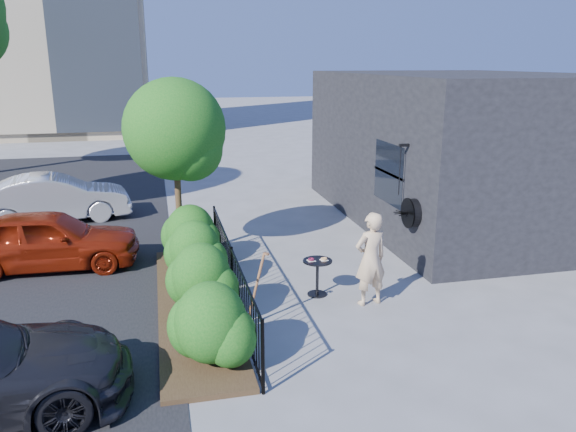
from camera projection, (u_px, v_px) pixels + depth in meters
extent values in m
plane|color=gray|center=(311.00, 296.00, 10.67)|extent=(120.00, 120.00, 0.00)
cube|color=black|center=(460.00, 147.00, 15.57)|extent=(6.00, 9.00, 4.00)
cube|color=black|center=(389.00, 173.00, 13.00)|extent=(0.04, 1.60, 1.40)
cube|color=black|center=(389.00, 173.00, 13.00)|extent=(0.05, 1.70, 0.06)
cylinder|color=black|center=(412.00, 213.00, 11.71)|extent=(0.18, 0.60, 0.60)
cylinder|color=black|center=(408.00, 213.00, 11.69)|extent=(0.03, 0.64, 0.64)
cube|color=black|center=(405.00, 145.00, 11.82)|extent=(0.25, 0.06, 0.06)
cylinder|color=black|center=(400.00, 171.00, 11.95)|extent=(0.02, 0.02, 1.05)
cylinder|color=black|center=(263.00, 357.00, 7.38)|extent=(0.05, 0.05, 1.10)
cylinder|color=black|center=(232.00, 275.00, 10.20)|extent=(0.05, 0.05, 1.10)
cylinder|color=black|center=(215.00, 229.00, 13.01)|extent=(0.05, 0.05, 1.10)
cube|color=black|center=(231.00, 249.00, 10.06)|extent=(0.03, 6.00, 0.03)
cube|color=black|center=(233.00, 298.00, 10.32)|extent=(0.03, 6.00, 0.03)
cylinder|color=black|center=(261.00, 353.00, 7.47)|extent=(0.02, 0.02, 1.04)
cylinder|color=black|center=(259.00, 346.00, 7.66)|extent=(0.02, 0.02, 1.04)
cylinder|color=black|center=(256.00, 339.00, 7.85)|extent=(0.02, 0.02, 1.04)
cylinder|color=black|center=(254.00, 333.00, 8.04)|extent=(0.02, 0.02, 1.04)
cylinder|color=black|center=(251.00, 327.00, 8.23)|extent=(0.02, 0.02, 1.04)
cylinder|color=black|center=(249.00, 321.00, 8.41)|extent=(0.02, 0.02, 1.04)
cylinder|color=black|center=(247.00, 315.00, 8.60)|extent=(0.02, 0.02, 1.04)
cylinder|color=black|center=(245.00, 310.00, 8.79)|extent=(0.02, 0.02, 1.04)
cylinder|color=black|center=(243.00, 305.00, 8.98)|extent=(0.02, 0.02, 1.04)
cylinder|color=black|center=(241.00, 300.00, 9.16)|extent=(0.02, 0.02, 1.04)
cylinder|color=black|center=(239.00, 295.00, 9.35)|extent=(0.02, 0.02, 1.04)
cylinder|color=black|center=(238.00, 290.00, 9.54)|extent=(0.02, 0.02, 1.04)
cylinder|color=black|center=(236.00, 286.00, 9.73)|extent=(0.02, 0.02, 1.04)
cylinder|color=black|center=(235.00, 281.00, 9.91)|extent=(0.02, 0.02, 1.04)
cylinder|color=black|center=(233.00, 277.00, 10.10)|extent=(0.02, 0.02, 1.04)
cylinder|color=black|center=(232.00, 273.00, 10.29)|extent=(0.02, 0.02, 1.04)
cylinder|color=black|center=(230.00, 270.00, 10.48)|extent=(0.02, 0.02, 1.04)
cylinder|color=black|center=(229.00, 266.00, 10.67)|extent=(0.02, 0.02, 1.04)
cylinder|color=black|center=(227.00, 262.00, 10.85)|extent=(0.02, 0.02, 1.04)
cylinder|color=black|center=(226.00, 259.00, 11.04)|extent=(0.02, 0.02, 1.04)
cylinder|color=black|center=(225.00, 256.00, 11.23)|extent=(0.02, 0.02, 1.04)
cylinder|color=black|center=(224.00, 252.00, 11.42)|extent=(0.02, 0.02, 1.04)
cylinder|color=black|center=(223.00, 249.00, 11.60)|extent=(0.02, 0.02, 1.04)
cylinder|color=black|center=(221.00, 246.00, 11.79)|extent=(0.02, 0.02, 1.04)
cylinder|color=black|center=(220.00, 243.00, 11.98)|extent=(0.02, 0.02, 1.04)
cylinder|color=black|center=(219.00, 241.00, 12.17)|extent=(0.02, 0.02, 1.04)
cylinder|color=black|center=(218.00, 238.00, 12.35)|extent=(0.02, 0.02, 1.04)
cylinder|color=black|center=(217.00, 235.00, 12.54)|extent=(0.02, 0.02, 1.04)
cylinder|color=black|center=(216.00, 233.00, 12.73)|extent=(0.02, 0.02, 1.04)
cylinder|color=black|center=(215.00, 230.00, 12.92)|extent=(0.02, 0.02, 1.04)
cube|color=#382616|center=(195.00, 305.00, 10.18)|extent=(1.30, 6.00, 0.08)
ellipsoid|color=#145A16|center=(211.00, 325.00, 7.96)|extent=(1.10, 1.10, 1.24)
ellipsoid|color=#145A16|center=(201.00, 283.00, 9.46)|extent=(1.10, 1.10, 1.24)
ellipsoid|color=#145A16|center=(195.00, 254.00, 10.87)|extent=(1.10, 1.10, 1.24)
ellipsoid|color=#145A16|center=(190.00, 233.00, 12.18)|extent=(1.10, 1.10, 1.24)
cylinder|color=#3F2B19|center=(179.00, 206.00, 12.47)|extent=(0.14, 0.14, 2.40)
sphere|color=#145A16|center=(175.00, 132.00, 12.04)|extent=(2.20, 2.20, 2.20)
sphere|color=#145A16|center=(190.00, 148.00, 12.00)|extent=(1.43, 1.43, 1.43)
cylinder|color=black|center=(318.00, 261.00, 10.54)|extent=(0.56, 0.56, 0.03)
cylinder|color=black|center=(317.00, 278.00, 10.63)|extent=(0.06, 0.06, 0.67)
cylinder|color=black|center=(317.00, 294.00, 10.72)|extent=(0.37, 0.37, 0.03)
cube|color=white|center=(311.00, 261.00, 10.51)|extent=(0.15, 0.15, 0.01)
cube|color=white|center=(324.00, 260.00, 10.54)|extent=(0.15, 0.15, 0.01)
torus|color=#550E28|center=(311.00, 259.00, 10.50)|extent=(0.12, 0.12, 0.04)
torus|color=#B5774D|center=(324.00, 259.00, 10.54)|extent=(0.12, 0.12, 0.04)
imported|color=#D9B68C|center=(371.00, 259.00, 10.11)|extent=(0.70, 0.53, 1.74)
cylinder|color=brown|center=(256.00, 286.00, 9.33)|extent=(0.33, 0.05, 1.15)
cube|color=gray|center=(247.00, 320.00, 9.46)|extent=(0.08, 0.17, 0.24)
cylinder|color=brown|center=(267.00, 254.00, 9.23)|extent=(0.10, 0.09, 0.05)
imported|color=maroon|center=(47.00, 240.00, 11.95)|extent=(3.82, 1.66, 1.28)
imported|color=#BABAC0|center=(55.00, 198.00, 15.49)|extent=(4.13, 1.97, 1.31)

